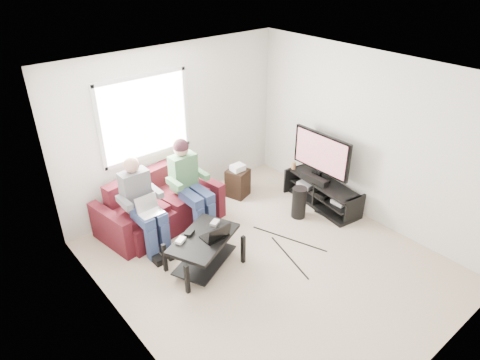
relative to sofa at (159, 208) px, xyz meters
name	(u,v)px	position (x,y,z in m)	size (l,w,h in m)	color
floor	(269,263)	(0.68, -1.77, -0.31)	(4.50, 4.50, 0.00)	beige
ceiling	(277,77)	(0.68, -1.77, 2.29)	(4.50, 4.50, 0.00)	white
wall_back	(174,128)	(0.68, 0.48, 0.99)	(4.50, 4.50, 0.00)	silver
wall_front	(448,277)	(0.68, -4.02, 0.99)	(4.50, 4.50, 0.00)	silver
wall_left	(124,246)	(-1.32, -1.77, 0.99)	(4.50, 4.50, 0.00)	silver
wall_right	(369,139)	(2.68, -1.77, 0.99)	(4.50, 4.50, 0.00)	silver
window	(145,118)	(0.18, 0.46, 1.29)	(1.48, 0.04, 1.28)	white
sofa	(159,208)	(0.00, 0.00, 0.00)	(1.89, 1.04, 0.83)	#4F131E
person_left	(142,201)	(-0.40, -0.30, 0.42)	(0.40, 0.70, 1.34)	navy
person_right	(189,179)	(0.40, -0.28, 0.48)	(0.40, 0.71, 1.38)	navy
laptop_silver	(150,209)	(-0.40, -0.53, 0.40)	(0.32, 0.22, 0.24)	silver
coffee_table	(204,245)	(-0.04, -1.26, 0.05)	(1.13, 0.94, 0.49)	black
laptop_black	(214,229)	(0.08, -1.34, 0.30)	(0.34, 0.24, 0.24)	black
controller_a	(181,240)	(-0.32, -1.14, 0.20)	(0.14, 0.09, 0.04)	silver
controller_b	(189,233)	(-0.14, -1.08, 0.20)	(0.14, 0.09, 0.04)	black
controller_c	(215,223)	(0.26, -1.11, 0.20)	(0.14, 0.09, 0.04)	gray
tv_stand	(322,194)	(2.38, -1.25, -0.11)	(0.59, 1.40, 0.45)	black
tv	(321,154)	(2.37, -1.15, 0.60)	(0.12, 1.10, 0.81)	black
soundbar	(314,179)	(2.26, -1.15, 0.19)	(0.12, 0.50, 0.10)	black
drink_cup	(294,166)	(2.33, -0.62, 0.20)	(0.08, 0.08, 0.12)	#A06E45
console_white	(342,201)	(2.38, -1.65, -0.04)	(0.30, 0.22, 0.06)	silver
console_grey	(309,183)	(2.38, -0.95, -0.03)	(0.34, 0.26, 0.08)	gray
console_black	(325,192)	(2.38, -1.30, -0.04)	(0.38, 0.30, 0.07)	black
subwoofer	(299,202)	(1.83, -1.23, -0.05)	(0.23, 0.23, 0.52)	black
keyboard_floor	(326,215)	(2.20, -1.51, -0.30)	(0.13, 0.40, 0.02)	black
end_table	(238,182)	(1.50, -0.10, -0.04)	(0.33, 0.33, 0.59)	black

